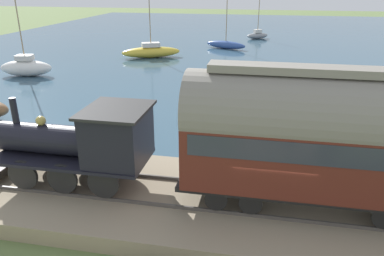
{
  "coord_description": "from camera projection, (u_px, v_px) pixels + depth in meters",
  "views": [
    {
      "loc": [
        -11.33,
        0.51,
        7.76
      ],
      "look_at": [
        2.5,
        3.22,
        2.17
      ],
      "focal_mm": 35.0,
      "sensor_mm": 36.0,
      "label": 1
    }
  ],
  "objects": [
    {
      "name": "ground_plane",
      "position": [
        268.0,
        218.0,
        13.11
      ],
      "size": [
        200.0,
        200.0,
        0.0
      ],
      "primitive_type": "plane",
      "color": "#607542"
    },
    {
      "name": "harbor_water",
      "position": [
        270.0,
        39.0,
        52.51
      ],
      "size": [
        80.0,
        80.0,
        0.01
      ],
      "color": "#38566B",
      "rests_on": "ground"
    },
    {
      "name": "rail_embankment",
      "position": [
        269.0,
        210.0,
        13.01
      ],
      "size": [
        5.76,
        56.0,
        0.72
      ],
      "color": "gray",
      "rests_on": "ground"
    },
    {
      "name": "steam_locomotive",
      "position": [
        87.0,
        140.0,
        13.4
      ],
      "size": [
        2.45,
        6.16,
        3.12
      ],
      "color": "black",
      "rests_on": "rail_embankment"
    },
    {
      "name": "passenger_coach",
      "position": [
        321.0,
        135.0,
        11.67
      ],
      "size": [
        2.54,
        8.91,
        4.69
      ],
      "color": "black",
      "rests_on": "rail_embankment"
    },
    {
      "name": "sailboat_blue",
      "position": [
        226.0,
        45.0,
        45.21
      ],
      "size": [
        2.87,
        5.2,
        5.59
      ],
      "rotation": [
        0.0,
        0.0,
        -0.38
      ],
      "color": "#335199",
      "rests_on": "harbor_water"
    },
    {
      "name": "sailboat_gray",
      "position": [
        257.0,
        35.0,
        52.84
      ],
      "size": [
        2.84,
        3.42,
        5.56
      ],
      "rotation": [
        0.0,
        0.0,
        0.57
      ],
      "color": "gray",
      "rests_on": "harbor_water"
    },
    {
      "name": "sailboat_yellow",
      "position": [
        151.0,
        51.0,
        39.99
      ],
      "size": [
        4.15,
        6.39,
        8.06
      ],
      "rotation": [
        0.0,
        0.0,
        0.43
      ],
      "color": "gold",
      "rests_on": "harbor_water"
    },
    {
      "name": "sailboat_white",
      "position": [
        26.0,
        67.0,
        32.21
      ],
      "size": [
        2.39,
        4.65,
        9.61
      ],
      "rotation": [
        0.0,
        0.0,
        0.17
      ],
      "color": "white",
      "rests_on": "harbor_water"
    },
    {
      "name": "rowboat_far_out",
      "position": [
        194.0,
        121.0,
        21.35
      ],
      "size": [
        2.06,
        2.29,
        0.55
      ],
      "rotation": [
        0.0,
        0.0,
        -0.67
      ],
      "color": "#B7B2A3",
      "rests_on": "harbor_water"
    }
  ]
}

